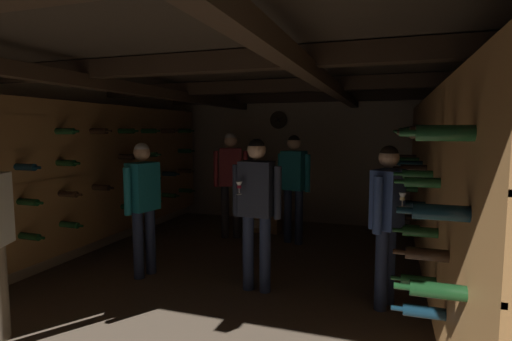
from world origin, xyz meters
name	(u,v)px	position (x,y,z in m)	size (l,w,h in m)	color
ground_plane	(232,282)	(0.00, 0.00, 0.00)	(8.40, 8.40, 0.00)	#7A6651
room_shell	(240,155)	(0.00, 0.27, 1.41)	(4.72, 6.52, 2.41)	tan
wine_crate_stack	(265,214)	(-0.33, 2.30, 0.30)	(0.52, 0.35, 0.60)	olive
display_bottle	(261,188)	(-0.40, 2.29, 0.74)	(0.08, 0.08, 0.35)	#143819
person_host_center	(256,200)	(0.33, -0.12, 0.97)	(0.54, 0.33, 1.62)	#232D4C
person_guest_mid_right	(387,212)	(1.63, -0.09, 0.93)	(0.33, 0.51, 1.56)	#232D4C
person_guest_far_left	(231,175)	(-0.72, 1.74, 1.01)	(0.51, 0.40, 1.66)	#2D2D33
person_guest_mid_left	(143,197)	(-1.05, -0.12, 0.93)	(0.33, 0.53, 1.56)	#232D4C
person_guest_far_right	(294,179)	(0.29, 1.75, 0.98)	(0.52, 0.33, 1.63)	#232D4C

